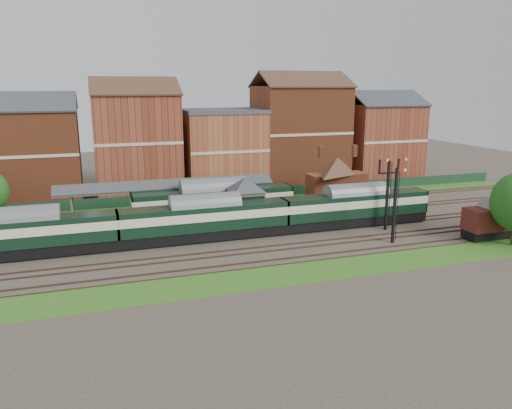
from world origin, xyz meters
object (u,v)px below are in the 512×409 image
object	(u,v)px
signal_box	(246,201)
semaphore_bracket	(388,190)
platform_railcar	(214,202)
dmu_train	(205,218)
goods_van_a	(492,220)

from	to	relation	value
signal_box	semaphore_bracket	distance (m)	16.16
platform_railcar	semaphore_bracket	bearing A→B (deg)	-26.55
dmu_train	platform_railcar	size ratio (longest dim) A/B	2.80
signal_box	goods_van_a	bearing A→B (deg)	-27.15
semaphore_bracket	dmu_train	world-z (taller)	semaphore_bracket
dmu_train	signal_box	bearing A→B (deg)	30.63
dmu_train	goods_van_a	world-z (taller)	dmu_train
semaphore_bracket	goods_van_a	bearing A→B (deg)	-36.29
signal_box	semaphore_bracket	bearing A→B (deg)	-20.92
platform_railcar	goods_van_a	world-z (taller)	platform_railcar
goods_van_a	platform_railcar	bearing A→B (deg)	150.02
dmu_train	goods_van_a	bearing A→B (deg)	-17.03
signal_box	platform_railcar	bearing A→B (deg)	132.47
signal_box	goods_van_a	world-z (taller)	signal_box
semaphore_bracket	goods_van_a	xyz separation A→B (m)	(8.85, -6.50, -2.58)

